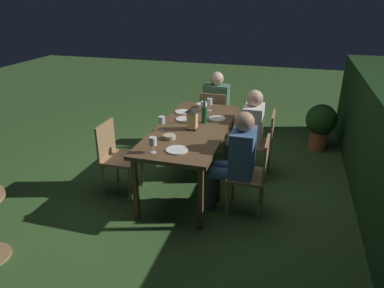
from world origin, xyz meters
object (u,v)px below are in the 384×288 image
Objects in this scene: wine_glass_a at (162,121)px; wine_glass_b at (153,142)px; dining_table at (192,131)px; wine_glass_d at (204,105)px; chair_side_left_b at (116,154)px; person_in_green at (217,103)px; bowl_bread at (202,105)px; chair_side_right_a at (262,141)px; wine_glass_c at (210,102)px; plate_c at (183,112)px; bowl_olives at (169,137)px; green_bottle_on_table at (204,114)px; potted_plant_by_hedge at (321,124)px; person_in_blue at (236,157)px; plate_d at (217,119)px; lantern_centerpiece at (192,117)px; plate_a at (177,150)px; plate_b at (184,119)px; chair_side_right_b at (254,172)px; person_in_cream at (248,128)px; chair_head_near at (214,116)px.

wine_glass_a is 1.00× the size of wine_glass_b.
dining_table is 0.56m from wine_glass_d.
chair_side_left_b is 0.76× the size of person_in_green.
chair_side_right_a is at bearing 68.72° from bowl_bread.
plate_c is (0.19, -0.33, -0.11)m from wine_glass_c.
bowl_olives is (-0.02, 0.68, 0.30)m from chair_side_left_b.
green_bottle_on_table is 2.06m from potted_plant_by_hedge.
person_in_blue is 0.91m from wine_glass_b.
wine_glass_d is at bearing -127.73° from plate_d.
lantern_centerpiece reaches higher than plate_a.
green_bottle_on_table is 0.41× the size of potted_plant_by_hedge.
lantern_centerpiece reaches higher than wine_glass_c.
plate_a is (1.16, -0.77, 0.28)m from chair_side_right_a.
wine_glass_b is 1.16× the size of bowl_bread.
lantern_centerpiece is (0.52, -0.79, 0.42)m from chair_side_right_a.
person_in_blue reaches higher than chair_side_left_b.
person_in_blue is 6.80× the size of wine_glass_b.
plate_d reaches higher than potted_plant_by_hedge.
plate_d is at bearing 108.80° from plate_b.
plate_c is (0.94, -0.27, 0.13)m from person_in_green.
bowl_olives reaches higher than dining_table.
chair_side_right_b is 1.57m from bowl_bread.
chair_side_right_a is (-0.89, 0.20, -0.15)m from person_in_blue.
bowl_bread is (-1.00, 0.23, -0.09)m from wine_glass_a.
person_in_cream is 1.48m from potted_plant_by_hedge.
person_in_green is 1.88m from bowl_olives.
potted_plant_by_hedge is at bearing 100.57° from chair_head_near.
plate_b is 1.46× the size of bowl_bread.
person_in_cream reaches higher than plate_c.
bowl_olives is at bearing -25.24° from plate_d.
chair_side_right_a is at bearing 119.88° from wine_glass_a.
dining_table is at bearing -33.17° from plate_d.
plate_c is 1.52× the size of bowl_olives.
plate_c is 0.35m from bowl_bread.
chair_head_near is 1.63m from potted_plant_by_hedge.
wine_glass_c is at bearing -153.44° from person_in_blue.
wine_glass_b is 0.40m from bowl_olives.
wine_glass_d is (-0.08, -0.61, 0.24)m from person_in_cream.
chair_side_right_b reaches higher than bowl_bread.
plate_c is (-0.05, -1.09, 0.28)m from chair_side_right_a.
person_in_green is at bearing 163.71° from plate_c.
green_bottle_on_table reaches higher than wine_glass_c.
person_in_green is 6.80× the size of wine_glass_c.
dining_table is 0.46m from bowl_olives.
person_in_cream reaches higher than plate_d.
wine_glass_c is 0.39m from plate_d.
wine_glass_c is at bearing 170.26° from bowl_olives.
lantern_centerpiece is 1.22× the size of plate_d.
bowl_olives is at bearing -41.40° from potted_plant_by_hedge.
plate_d is at bearing 146.83° from dining_table.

